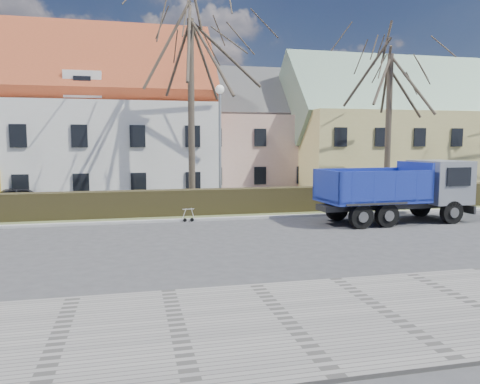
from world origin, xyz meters
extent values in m
plane|color=#3B3B3D|center=(0.00, 0.00, 0.00)|extent=(120.00, 120.00, 0.00)
cube|color=gray|center=(0.00, -8.50, 0.04)|extent=(80.00, 5.00, 0.08)
cube|color=#AFAEAC|center=(0.00, 4.60, 0.06)|extent=(80.00, 0.30, 0.12)
cube|color=#515C33|center=(0.00, 6.20, 0.05)|extent=(80.00, 3.00, 0.10)
cube|color=black|center=(0.00, 6.00, 0.65)|extent=(60.00, 0.90, 1.30)
imported|color=black|center=(-11.29, 11.05, 0.62)|extent=(3.94, 2.49, 1.25)
camera|label=1|loc=(-5.25, -17.34, 3.69)|focal=35.00mm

